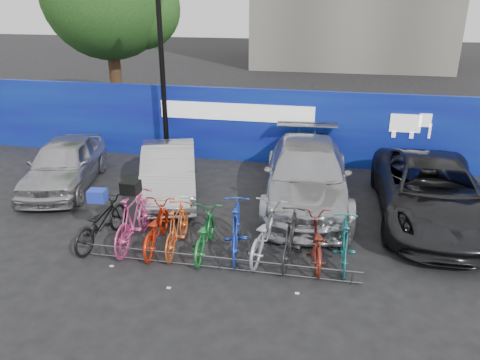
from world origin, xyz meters
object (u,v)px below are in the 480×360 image
(car_2, at_px, (307,174))
(bike_7, at_px, (291,237))
(car_0, at_px, (64,164))
(bike_rack, at_px, (220,263))
(bike_1, at_px, (134,219))
(bike_0, at_px, (101,222))
(bike_5, at_px, (236,228))
(car_3, at_px, (431,192))
(bike_6, at_px, (264,232))
(bike_3, at_px, (177,228))
(bike_2, at_px, (156,227))
(lamppost, at_px, (162,60))
(bike_4, at_px, (204,233))
(bike_9, at_px, (344,242))
(car_1, at_px, (169,171))
(bike_8, at_px, (316,240))

(car_2, xyz_separation_m, bike_7, (-0.12, -3.01, -0.24))
(car_0, bearing_deg, car_2, -10.52)
(bike_rack, distance_m, bike_1, 2.22)
(bike_0, relative_size, bike_7, 1.06)
(car_0, distance_m, bike_5, 6.12)
(bike_rack, bearing_deg, car_3, 35.47)
(car_0, distance_m, bike_6, 6.64)
(car_0, distance_m, bike_3, 5.08)
(bike_0, relative_size, bike_2, 1.03)
(bike_1, xyz_separation_m, bike_5, (2.26, 0.09, -0.04))
(lamppost, relative_size, bike_4, 3.46)
(bike_5, xyz_separation_m, bike_9, (2.25, -0.04, -0.07))
(bike_7, bearing_deg, bike_6, -10.38)
(bike_1, bearing_deg, car_1, -86.93)
(bike_0, bearing_deg, bike_6, -168.86)
(lamppost, height_order, car_1, lamppost)
(bike_5, bearing_deg, bike_6, 176.72)
(lamppost, xyz_separation_m, bike_7, (4.55, -5.34, -2.73))
(car_1, distance_m, bike_4, 3.37)
(lamppost, distance_m, car_3, 8.57)
(car_0, distance_m, bike_2, 4.68)
(bike_rack, height_order, bike_6, bike_6)
(lamppost, relative_size, bike_0, 3.20)
(car_0, relative_size, bike_5, 2.12)
(bike_2, distance_m, bike_8, 3.43)
(car_1, bearing_deg, car_3, -19.83)
(bike_rack, distance_m, bike_6, 1.18)
(bike_1, bearing_deg, bike_4, 177.52)
(bike_5, bearing_deg, bike_0, -5.34)
(car_0, bearing_deg, bike_8, -33.15)
(bike_9, bearing_deg, bike_rack, 15.92)
(bike_5, height_order, bike_9, bike_5)
(car_1, distance_m, bike_8, 4.93)
(car_0, xyz_separation_m, bike_4, (4.85, -2.80, -0.23))
(bike_0, xyz_separation_m, bike_9, (5.26, 0.12, 0.01))
(bike_6, height_order, bike_7, bike_7)
(car_2, xyz_separation_m, bike_8, (0.39, -2.94, -0.30))
(lamppost, bearing_deg, bike_rack, -61.93)
(lamppost, bearing_deg, bike_3, -68.46)
(car_2, relative_size, bike_1, 2.62)
(bike_7, bearing_deg, lamppost, -45.22)
(bike_6, bearing_deg, car_1, -33.72)
(car_0, xyz_separation_m, car_1, (3.09, 0.07, -0.03))
(bike_8, bearing_deg, bike_0, -5.33)
(bike_rack, xyz_separation_m, car_3, (4.49, 3.20, 0.58))
(bike_6, bearing_deg, car_2, -95.96)
(car_0, height_order, car_1, car_0)
(car_3, height_order, bike_8, car_3)
(car_0, distance_m, bike_9, 8.22)
(bike_7, bearing_deg, bike_1, 4.26)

